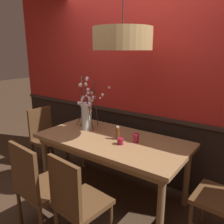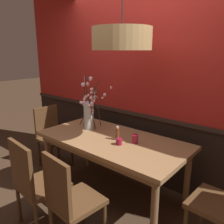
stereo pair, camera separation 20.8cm
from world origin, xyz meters
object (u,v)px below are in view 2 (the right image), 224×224
Objects in this scene: chair_head_west_end at (51,134)px; chair_near_side_left at (35,181)px; dining_table at (112,145)px; condiment_bottle at (117,133)px; chair_far_side_right at (165,141)px; candle_holder_nearer_center at (135,139)px; vase_with_blossoms at (89,112)px; chair_near_side_right at (69,198)px; chair_far_side_left at (133,134)px; pendant_lamp at (122,39)px; candle_holder_nearer_edge at (119,141)px.

chair_near_side_left reaches higher than chair_head_west_end.
chair_near_side_left is (-0.25, -0.89, -0.16)m from dining_table.
dining_table is at bearing -171.20° from condiment_bottle.
candle_holder_nearer_center is at bearing -86.73° from chair_far_side_right.
candle_holder_nearer_center is at bearing 1.29° from chair_head_west_end.
chair_far_side_right is (0.24, 0.89, -0.16)m from dining_table.
vase_with_blossoms is (-0.21, 0.97, 0.47)m from chair_near_side_left.
chair_near_side_right is at bearing -30.34° from chair_head_west_end.
chair_near_side_right is 1.75m from chair_far_side_left.
chair_far_side_left is 0.95m from condiment_bottle.
chair_near_side_left is at bearing -109.58° from condiment_bottle.
vase_with_blossoms is 1.08m from pendant_lamp.
chair_near_side_left is 9.58× the size of candle_holder_nearer_center.
pendant_lamp is (0.41, -0.83, 1.37)m from chair_far_side_left.
vase_with_blossoms is 4.46× the size of condiment_bottle.
candle_holder_nearer_center is 0.10× the size of pendant_lamp.
dining_table is at bearing -9.84° from vase_with_blossoms.
condiment_bottle is at bearing -166.57° from candle_holder_nearer_center.
pendant_lamp is (0.06, -0.01, 1.04)m from condiment_bottle.
chair_head_west_end is at bearing 175.21° from candle_holder_nearer_edge.
chair_near_side_right is 1.72m from chair_head_west_end.
dining_table is at bearing 104.66° from chair_near_side_right.
pendant_lamp is (0.13, 0.00, 1.20)m from dining_table.
dining_table is 0.94m from chair_far_side_right.
dining_table is 1.92× the size of chair_head_west_end.
chair_head_west_end reaches higher than chair_far_side_left.
chair_near_side_right is 1.01× the size of chair_head_west_end.
condiment_bottle is (1.33, -0.02, 0.33)m from chair_head_west_end.
chair_far_side_right is (0.49, 1.78, -0.00)m from chair_near_side_left.
candle_holder_nearer_center is at bearing 85.82° from chair_near_side_right.
vase_with_blossoms reaches higher than chair_near_side_right.
candle_holder_nearer_edge is at bearing -124.33° from candle_holder_nearer_center.
pendant_lamp is at bearing 66.78° from chair_near_side_left.
pendant_lamp is at bearing -96.79° from chair_far_side_right.
vase_with_blossoms is (0.80, 0.05, 0.48)m from chair_head_west_end.
chair_head_west_end is (-1.26, 0.03, -0.17)m from dining_table.
dining_table is 24.06× the size of candle_holder_nearer_edge.
vase_with_blossoms reaches higher than chair_head_west_end.
pendant_lamp is at bearing -1.12° from chair_head_west_end.
condiment_bottle is at bearing -7.38° from vase_with_blossoms.
chair_near_side_left is 0.95m from candle_holder_nearer_edge.
chair_far_side_left is 0.91m from vase_with_blossoms.
candle_holder_nearer_center is at bearing -53.64° from chair_far_side_left.
chair_far_side_left is 1.25× the size of vase_with_blossoms.
pendant_lamp is (0.38, 0.89, 1.36)m from chair_near_side_left.
pendant_lamp reaches higher than candle_holder_nearer_edge.
condiment_bottle is (0.32, 0.90, 0.32)m from chair_near_side_left.
vase_with_blossoms is at bearing 172.35° from pendant_lamp.
vase_with_blossoms is (-0.18, -0.75, 0.48)m from chair_far_side_left.
chair_head_west_end is 1.04× the size of chair_far_side_left.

